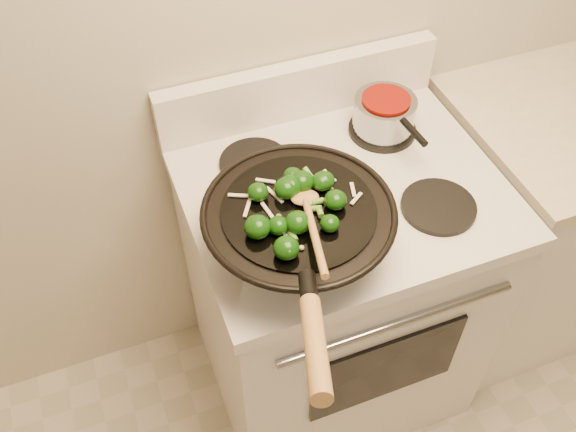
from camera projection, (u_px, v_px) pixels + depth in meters
name	position (u px, v px, depth m)	size (l,w,h in m)	color
stove	(333.00, 290.00, 1.92)	(0.78, 0.67, 1.08)	white
counter_unit	(567.00, 210.00, 2.16)	(0.89, 0.62, 0.91)	white
wok	(299.00, 228.00, 1.38)	(0.42, 0.68, 0.25)	black
stirfry	(296.00, 203.00, 1.33)	(0.27, 0.25, 0.05)	#0E3608
wooden_spoon	(310.00, 218.00, 1.29)	(0.10, 0.28, 0.07)	#A97A42
saucepan	(385.00, 114.00, 1.67)	(0.16, 0.26, 0.10)	gray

